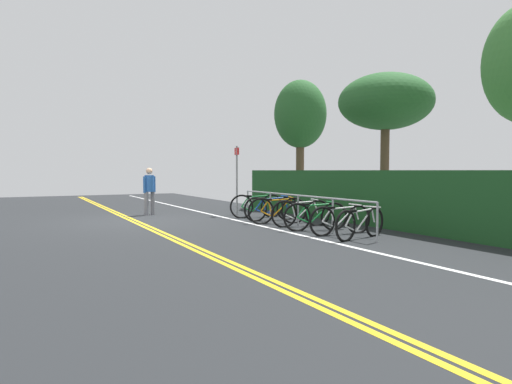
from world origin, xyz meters
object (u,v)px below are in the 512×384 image
Objects in this scene: bicycle_6 at (360,223)px; tree_near_left at (300,115)px; bicycle_2 at (277,211)px; bicycle_3 at (301,213)px; tree_mid at (386,103)px; bike_rack at (298,203)px; pedestrian at (149,188)px; bicycle_4 at (316,216)px; bicycle_0 at (257,206)px; sign_post_near at (237,174)px; bicycle_5 at (341,220)px; bicycle_1 at (272,208)px.

bicycle_6 is 0.34× the size of tree_near_left.
bicycle_2 is 0.32× the size of tree_near_left.
tree_mid is (-0.82, 3.79, 3.34)m from bicycle_3.
bike_rack reaches higher than bicycle_3.
bicycle_4 is at bearing 25.09° from pedestrian.
tree_mid is (1.76, 3.77, 3.32)m from bicycle_0.
bicycle_3 is 1.06× the size of pedestrian.
pedestrian is 8.30m from tree_mid.
bicycle_3 is 3.78m from sign_post_near.
sign_post_near reaches higher than bicycle_2.
bicycle_4 is (0.83, -0.02, -0.29)m from bike_rack.
tree_near_left reaches higher than pedestrian.
pedestrian reaches higher than bicycle_2.
bicycle_5 is at bearing 6.63° from bicycle_4.
bicycle_4 is (2.47, -0.14, -0.01)m from bicycle_1.
bicycle_4 is (1.70, 0.12, -0.02)m from bicycle_2.
sign_post_near is (-5.32, -0.18, 1.06)m from bicycle_5.
tree_near_left is at bearing -177.39° from tree_mid.
bicycle_5 reaches higher than bicycle_6.
bicycle_2 is at bearing -170.95° from bike_rack.
bike_rack reaches higher than bicycle_2.
bike_rack reaches higher than bicycle_6.
tree_near_left is (-6.28, 3.69, 3.43)m from bicycle_4.
sign_post_near is (-1.05, -0.21, 1.03)m from bicycle_0.
pedestrian is 3.00m from sign_post_near.
tree_mid is (-3.24, 3.83, 3.36)m from bicycle_6.
bicycle_3 is at bearing -0.45° from bicycle_0.
bicycle_3 is 0.84m from bicycle_4.
tree_near_left is at bearing 140.32° from bicycle_2.
bicycle_2 is 5.21m from tree_mid.
sign_post_near is at bearing 179.32° from bicycle_2.
bicycle_6 is at bearing -0.93° from bicycle_3.
bicycle_3 is 0.96× the size of bicycle_5.
bicycle_2 is 0.95× the size of bicycle_6.
bicycle_6 is 9.33m from tree_near_left.
bicycle_0 is 3.41m from bicycle_4.
bicycle_5 is (1.70, 0.08, -0.30)m from bike_rack.
bicycle_5 is at bearing -0.26° from bicycle_3.
bicycle_6 is (5.00, -0.06, -0.03)m from bicycle_0.
bicycle_2 reaches higher than bicycle_4.
tree_mid is at bearing 112.88° from bicycle_4.
pedestrian is at bearing -139.46° from bicycle_1.
pedestrian reaches higher than bicycle_0.
bicycle_4 is 0.87m from bicycle_5.
bicycle_2 reaches higher than bicycle_3.
tree_mid is at bearing 2.61° from tree_near_left.
bicycle_1 reaches higher than bicycle_6.
bicycle_5 is at bearing -56.54° from tree_mid.
bicycle_3 is (2.58, -0.02, -0.01)m from bicycle_0.
sign_post_near is at bearing -178.93° from bicycle_4.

